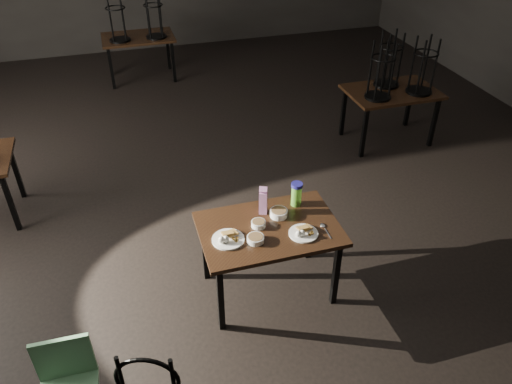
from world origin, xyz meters
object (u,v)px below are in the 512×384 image
object	(u,v)px
main_table	(269,234)
school_chair	(68,384)
juice_carton	(263,201)
water_bottle	(296,194)

from	to	relation	value
main_table	school_chair	world-z (taller)	school_chair
main_table	juice_carton	distance (m)	0.30
water_bottle	school_chair	distance (m)	2.36
school_chair	water_bottle	bearing A→B (deg)	30.98
main_table	juice_carton	size ratio (longest dim) A/B	4.30
juice_carton	school_chair	xyz separation A→B (m)	(-1.71, -1.11, -0.38)
main_table	school_chair	bearing A→B (deg)	-152.14
juice_carton	school_chair	bearing A→B (deg)	-146.94
main_table	water_bottle	world-z (taller)	water_bottle
main_table	water_bottle	distance (m)	0.46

